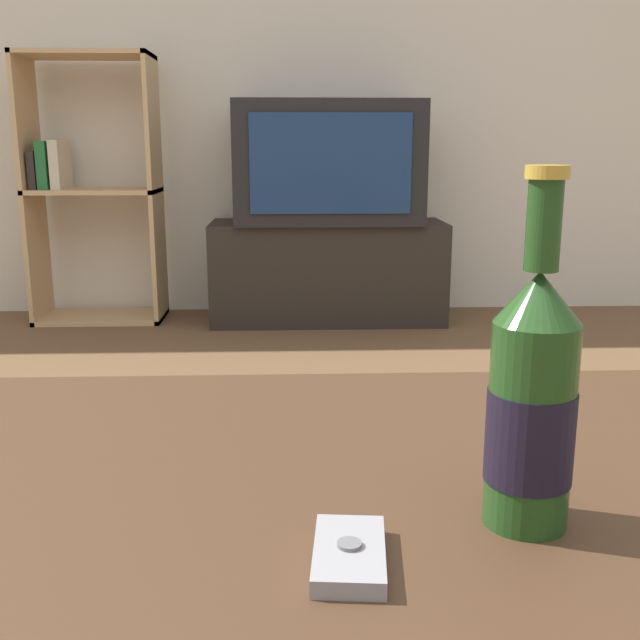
% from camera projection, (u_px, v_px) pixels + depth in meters
% --- Properties ---
extents(back_wall, '(8.00, 0.05, 2.60)m').
position_uv_depth(back_wall, '(274.00, 29.00, 3.41)').
color(back_wall, silver).
rests_on(back_wall, ground_plane).
extents(coffee_table, '(1.20, 0.72, 0.49)m').
position_uv_depth(coffee_table, '(219.00, 570.00, 0.66)').
color(coffee_table, '#422B1C').
rests_on(coffee_table, ground_plane).
extents(tv_stand, '(1.04, 0.39, 0.45)m').
position_uv_depth(tv_stand, '(328.00, 272.00, 3.40)').
color(tv_stand, '#28231E').
rests_on(tv_stand, ground_plane).
extents(television, '(0.81, 0.46, 0.52)m').
position_uv_depth(television, '(328.00, 162.00, 3.28)').
color(television, black).
rests_on(television, tv_stand).
extents(bookshelf, '(0.57, 0.30, 1.17)m').
position_uv_depth(bookshelf, '(87.00, 187.00, 3.32)').
color(bookshelf, tan).
rests_on(bookshelf, ground_plane).
extents(beer_bottle, '(0.07, 0.07, 0.28)m').
position_uv_depth(beer_bottle, '(532.00, 403.00, 0.59)').
color(beer_bottle, '#1E4219').
rests_on(beer_bottle, coffee_table).
extents(cell_phone, '(0.06, 0.10, 0.02)m').
position_uv_depth(cell_phone, '(349.00, 555.00, 0.55)').
color(cell_phone, gray).
rests_on(cell_phone, coffee_table).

